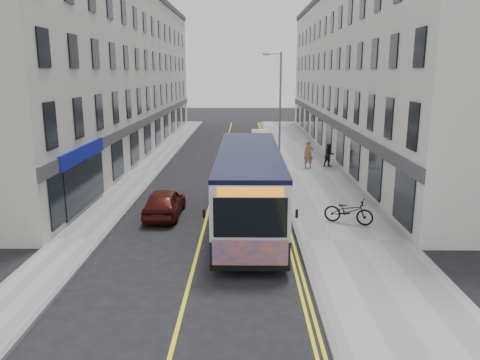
{
  "coord_description": "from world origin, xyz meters",
  "views": [
    {
      "loc": [
        1.8,
        -18.97,
        6.71
      ],
      "look_at": [
        1.56,
        2.99,
        1.6
      ],
      "focal_mm": 35.0,
      "sensor_mm": 36.0,
      "label": 1
    }
  ],
  "objects_px": {
    "city_bus": "(249,184)",
    "pedestrian_near": "(309,154)",
    "bicycle": "(349,211)",
    "car_white": "(260,138)",
    "car_maroon": "(165,202)",
    "streetlamp": "(279,106)",
    "pedestrian_far": "(329,155)"
  },
  "relations": [
    {
      "from": "car_white",
      "to": "car_maroon",
      "type": "height_order",
      "value": "car_white"
    },
    {
      "from": "city_bus",
      "to": "pedestrian_near",
      "type": "xyz_separation_m",
      "value": [
        4.26,
        12.09,
        -0.78
      ]
    },
    {
      "from": "car_maroon",
      "to": "bicycle",
      "type": "bearing_deg",
      "value": 171.8
    },
    {
      "from": "city_bus",
      "to": "bicycle",
      "type": "height_order",
      "value": "city_bus"
    },
    {
      "from": "pedestrian_near",
      "to": "car_white",
      "type": "distance_m",
      "value": 10.72
    },
    {
      "from": "pedestrian_far",
      "to": "car_white",
      "type": "height_order",
      "value": "pedestrian_far"
    },
    {
      "from": "bicycle",
      "to": "car_maroon",
      "type": "height_order",
      "value": "car_maroon"
    },
    {
      "from": "city_bus",
      "to": "car_white",
      "type": "height_order",
      "value": "city_bus"
    },
    {
      "from": "city_bus",
      "to": "pedestrian_near",
      "type": "relative_size",
      "value": 6.11
    },
    {
      "from": "bicycle",
      "to": "pedestrian_near",
      "type": "height_order",
      "value": "pedestrian_near"
    },
    {
      "from": "car_maroon",
      "to": "streetlamp",
      "type": "bearing_deg",
      "value": -116.69
    },
    {
      "from": "bicycle",
      "to": "pedestrian_near",
      "type": "bearing_deg",
      "value": 23.84
    },
    {
      "from": "bicycle",
      "to": "pedestrian_near",
      "type": "relative_size",
      "value": 1.14
    },
    {
      "from": "pedestrian_near",
      "to": "pedestrian_far",
      "type": "relative_size",
      "value": 1.16
    },
    {
      "from": "streetlamp",
      "to": "car_maroon",
      "type": "relative_size",
      "value": 2.01
    },
    {
      "from": "pedestrian_far",
      "to": "car_white",
      "type": "bearing_deg",
      "value": 93.43
    },
    {
      "from": "pedestrian_near",
      "to": "car_white",
      "type": "relative_size",
      "value": 0.42
    },
    {
      "from": "bicycle",
      "to": "car_white",
      "type": "bearing_deg",
      "value": 31.15
    },
    {
      "from": "pedestrian_far",
      "to": "car_maroon",
      "type": "distance_m",
      "value": 14.99
    },
    {
      "from": "car_white",
      "to": "bicycle",
      "type": "bearing_deg",
      "value": -79.66
    },
    {
      "from": "pedestrian_far",
      "to": "car_white",
      "type": "distance_m",
      "value": 10.83
    },
    {
      "from": "pedestrian_near",
      "to": "city_bus",
      "type": "bearing_deg",
      "value": -115.94
    },
    {
      "from": "pedestrian_far",
      "to": "car_white",
      "type": "relative_size",
      "value": 0.36
    },
    {
      "from": "city_bus",
      "to": "pedestrian_near",
      "type": "bearing_deg",
      "value": 70.6
    },
    {
      "from": "bicycle",
      "to": "pedestrian_near",
      "type": "distance_m",
      "value": 12.3
    },
    {
      "from": "car_white",
      "to": "car_maroon",
      "type": "bearing_deg",
      "value": -101.51
    },
    {
      "from": "bicycle",
      "to": "car_maroon",
      "type": "bearing_deg",
      "value": 103.86
    },
    {
      "from": "bicycle",
      "to": "car_white",
      "type": "height_order",
      "value": "car_white"
    },
    {
      "from": "streetlamp",
      "to": "city_bus",
      "type": "xyz_separation_m",
      "value": [
        -2.19,
        -12.9,
        -2.53
      ]
    },
    {
      "from": "pedestrian_near",
      "to": "car_maroon",
      "type": "relative_size",
      "value": 0.48
    },
    {
      "from": "streetlamp",
      "to": "city_bus",
      "type": "bearing_deg",
      "value": -99.65
    },
    {
      "from": "streetlamp",
      "to": "bicycle",
      "type": "distance_m",
      "value": 13.8
    }
  ]
}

